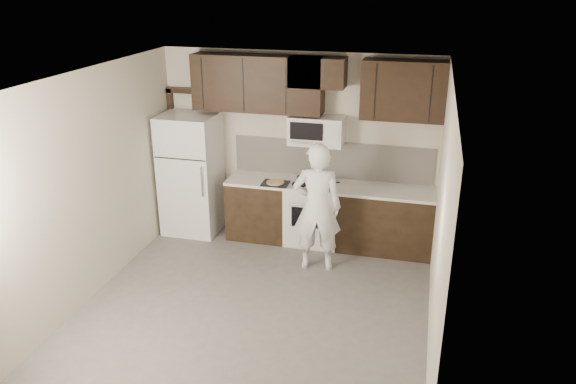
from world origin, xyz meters
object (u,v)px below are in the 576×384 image
at_px(person, 317,208).
at_px(microwave, 316,130).
at_px(refrigerator, 191,174).
at_px(stove, 313,212).

bearing_deg(person, microwave, -84.57).
height_order(microwave, refrigerator, microwave).
bearing_deg(microwave, refrigerator, -174.85).
distance_m(microwave, person, 1.19).
relative_size(stove, person, 0.54).
xyz_separation_m(stove, person, (0.20, -0.76, 0.41)).
distance_m(refrigerator, person, 2.17).
bearing_deg(refrigerator, stove, 1.51).
xyz_separation_m(microwave, refrigerator, (-1.85, -0.17, -0.75)).
relative_size(microwave, refrigerator, 0.42).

